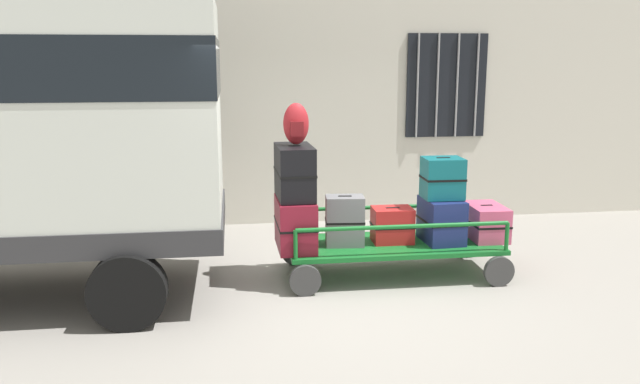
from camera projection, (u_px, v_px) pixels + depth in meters
The scene contains 12 objects.
ground_plane at pixel (325, 286), 6.79m from camera, with size 40.00×40.00×0.00m, color gray.
building_wall at pixel (296, 51), 9.10m from camera, with size 12.00×0.38×5.00m.
luggage_cart at pixel (392, 248), 7.09m from camera, with size 2.41×1.07×0.38m.
cart_railing at pixel (393, 219), 7.02m from camera, with size 2.31×0.94×0.32m.
suitcase_left_bottom at pixel (295, 223), 6.84m from camera, with size 0.41×0.75×0.54m.
suitcase_left_middle at pixel (295, 172), 6.76m from camera, with size 0.40×0.71×0.57m.
suitcase_midleft_bottom at pixel (345, 221), 6.94m from camera, with size 0.45×0.33×0.55m.
suitcase_center_bottom at pixel (392, 225), 7.07m from camera, with size 0.45×0.35×0.40m.
suitcase_midright_bottom at pixel (441, 220), 7.07m from camera, with size 0.43×0.57×0.50m.
suitcase_midright_middle at pixel (443, 178), 6.99m from camera, with size 0.45×0.38×0.46m.
suitcase_right_bottom at pixel (486, 222), 7.22m from camera, with size 0.40×0.62×0.39m.
backpack at pixel (296, 124), 6.69m from camera, with size 0.27×0.22×0.44m.
Camera 1 is at (-0.94, -6.37, 2.38)m, focal length 35.66 mm.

